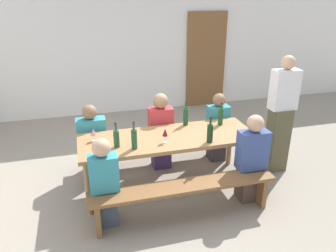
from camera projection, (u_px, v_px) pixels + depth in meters
The scene contains 19 objects.
ground_plane at pixel (168, 185), 4.60m from camera, with size 24.00×24.00×0.00m, color gray.
back_wall at pixel (127, 37), 6.88m from camera, with size 14.00×0.20×3.20m, color white.
wooden_door at pixel (206, 60), 7.40m from camera, with size 0.90×0.06×2.10m, color brown.
tasting_table at pixel (168, 142), 4.33m from camera, with size 2.31×0.82×0.75m.
bench_near at pixel (184, 191), 3.83m from camera, with size 2.21×0.30×0.45m.
bench_far at pixel (156, 141), 5.09m from camera, with size 2.21×0.30×0.45m.
wine_bottle_0 at pixel (186, 116), 4.63m from camera, with size 0.07×0.07×0.35m.
wine_bottle_1 at pixel (210, 133), 4.10m from camera, with size 0.08×0.08×0.34m.
wine_bottle_2 at pixel (116, 138), 3.98m from camera, with size 0.07×0.07×0.32m.
wine_bottle_3 at pixel (134, 139), 3.93m from camera, with size 0.07×0.07×0.35m.
wine_bottle_4 at pixel (221, 116), 4.64m from camera, with size 0.07×0.07×0.33m.
wine_glass_0 at pixel (165, 133), 4.09m from camera, with size 0.07×0.07×0.19m.
wine_glass_1 at pixel (93, 132), 4.14m from camera, with size 0.07×0.07×0.17m.
seated_guest_near_0 at pixel (105, 184), 3.68m from camera, with size 0.33×0.24×1.08m.
seated_guest_near_1 at pixel (251, 160), 4.11m from camera, with size 0.37×0.24×1.16m.
seated_guest_far_0 at pixel (93, 143), 4.66m from camera, with size 0.40×0.24×1.09m.
seated_guest_far_1 at pixel (161, 132), 4.88m from camera, with size 0.36×0.24×1.17m.
seated_guest_far_2 at pixel (217, 128), 5.12m from camera, with size 0.33×0.24×1.09m.
standing_host at pixel (281, 117), 4.71m from camera, with size 0.37×0.24×1.73m.
Camera 1 is at (-1.04, -3.78, 2.54)m, focal length 35.12 mm.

